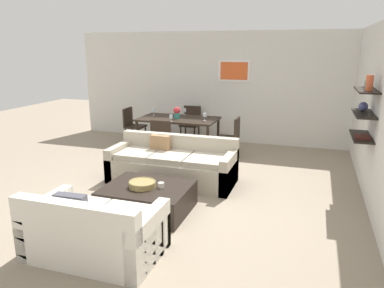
{
  "coord_description": "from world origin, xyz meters",
  "views": [
    {
      "loc": [
        2.14,
        -5.46,
        2.3
      ],
      "look_at": [
        0.26,
        0.2,
        0.75
      ],
      "focal_mm": 34.64,
      "sensor_mm": 36.0,
      "label": 1
    }
  ],
  "objects_px": {
    "coffee_table": "(147,199)",
    "centerpiece_vase": "(177,112)",
    "loveseat_white": "(94,232)",
    "sofa_beige": "(173,165)",
    "decorative_bowl": "(142,184)",
    "dining_chair_foot": "(163,137)",
    "wine_glass_foot": "(171,117)",
    "wine_glass_head": "(185,110)",
    "candle_jar": "(161,185)",
    "apple_on_coffee_table": "(133,184)",
    "wine_glass_right_near": "(205,115)",
    "dining_chair_head": "(191,121)",
    "dining_chair_right_near": "(232,135)",
    "dining_table": "(178,121)",
    "dining_chair_left_far": "(132,123)",
    "wine_glass_left_far": "(154,110)"
  },
  "relations": [
    {
      "from": "decorative_bowl",
      "to": "dining_chair_foot",
      "type": "height_order",
      "value": "dining_chair_foot"
    },
    {
      "from": "wine_glass_right_near",
      "to": "dining_chair_left_far",
      "type": "bearing_deg",
      "value": 169.81
    },
    {
      "from": "centerpiece_vase",
      "to": "wine_glass_left_far",
      "type": "bearing_deg",
      "value": 166.32
    },
    {
      "from": "candle_jar",
      "to": "sofa_beige",
      "type": "bearing_deg",
      "value": 104.08
    },
    {
      "from": "wine_glass_foot",
      "to": "wine_glass_left_far",
      "type": "bearing_deg",
      "value": 139.38
    },
    {
      "from": "loveseat_white",
      "to": "dining_chair_left_far",
      "type": "distance_m",
      "value": 5.17
    },
    {
      "from": "loveseat_white",
      "to": "sofa_beige",
      "type": "bearing_deg",
      "value": 90.84
    },
    {
      "from": "wine_glass_foot",
      "to": "wine_glass_head",
      "type": "relative_size",
      "value": 0.96
    },
    {
      "from": "dining_table",
      "to": "decorative_bowl",
      "type": "bearing_deg",
      "value": -78.31
    },
    {
      "from": "loveseat_white",
      "to": "wine_glass_head",
      "type": "relative_size",
      "value": 9.37
    },
    {
      "from": "sofa_beige",
      "to": "wine_glass_foot",
      "type": "xyz_separation_m",
      "value": [
        -0.63,
        1.55,
        0.56
      ]
    },
    {
      "from": "coffee_table",
      "to": "dining_chair_right_near",
      "type": "distance_m",
      "value": 3.11
    },
    {
      "from": "decorative_bowl",
      "to": "dining_chair_left_far",
      "type": "height_order",
      "value": "dining_chair_left_far"
    },
    {
      "from": "loveseat_white",
      "to": "apple_on_coffee_table",
      "type": "bearing_deg",
      "value": 95.72
    },
    {
      "from": "wine_glass_head",
      "to": "centerpiece_vase",
      "type": "relative_size",
      "value": 0.61
    },
    {
      "from": "coffee_table",
      "to": "dining_chair_head",
      "type": "height_order",
      "value": "dining_chair_head"
    },
    {
      "from": "sofa_beige",
      "to": "wine_glass_right_near",
      "type": "distance_m",
      "value": 1.96
    },
    {
      "from": "wine_glass_foot",
      "to": "centerpiece_vase",
      "type": "bearing_deg",
      "value": 92.59
    },
    {
      "from": "candle_jar",
      "to": "wine_glass_right_near",
      "type": "distance_m",
      "value": 3.17
    },
    {
      "from": "dining_chair_foot",
      "to": "dining_table",
      "type": "bearing_deg",
      "value": 90.0
    },
    {
      "from": "sofa_beige",
      "to": "wine_glass_right_near",
      "type": "xyz_separation_m",
      "value": [
        0.03,
        1.87,
        0.58
      ]
    },
    {
      "from": "dining_table",
      "to": "wine_glass_right_near",
      "type": "bearing_deg",
      "value": -10.65
    },
    {
      "from": "dining_table",
      "to": "wine_glass_foot",
      "type": "relative_size",
      "value": 11.79
    },
    {
      "from": "coffee_table",
      "to": "loveseat_white",
      "type": "bearing_deg",
      "value": -93.08
    },
    {
      "from": "coffee_table",
      "to": "dining_chair_foot",
      "type": "relative_size",
      "value": 1.37
    },
    {
      "from": "dining_table",
      "to": "dining_chair_right_near",
      "type": "relative_size",
      "value": 2.02
    },
    {
      "from": "decorative_bowl",
      "to": "wine_glass_foot",
      "type": "distance_m",
      "value": 2.98
    },
    {
      "from": "coffee_table",
      "to": "wine_glass_left_far",
      "type": "xyz_separation_m",
      "value": [
        -1.4,
        3.4,
        0.7
      ]
    },
    {
      "from": "loveseat_white",
      "to": "dining_chair_right_near",
      "type": "distance_m",
      "value": 4.37
    },
    {
      "from": "dining_chair_right_near",
      "to": "dining_chair_left_far",
      "type": "bearing_deg",
      "value": 170.05
    },
    {
      "from": "sofa_beige",
      "to": "wine_glass_head",
      "type": "bearing_deg",
      "value": 104.5
    },
    {
      "from": "apple_on_coffee_table",
      "to": "dining_chair_foot",
      "type": "distance_m",
      "value": 2.5
    },
    {
      "from": "sofa_beige",
      "to": "dining_chair_foot",
      "type": "bearing_deg",
      "value": 120.25
    },
    {
      "from": "dining_table",
      "to": "wine_glass_head",
      "type": "distance_m",
      "value": 0.48
    },
    {
      "from": "loveseat_white",
      "to": "wine_glass_foot",
      "type": "height_order",
      "value": "wine_glass_foot"
    },
    {
      "from": "decorative_bowl",
      "to": "wine_glass_head",
      "type": "relative_size",
      "value": 2.45
    },
    {
      "from": "loveseat_white",
      "to": "wine_glass_right_near",
      "type": "bearing_deg",
      "value": 90.04
    },
    {
      "from": "coffee_table",
      "to": "centerpiece_vase",
      "type": "xyz_separation_m",
      "value": [
        -0.76,
        3.24,
        0.7
      ]
    },
    {
      "from": "coffee_table",
      "to": "wine_glass_right_near",
      "type": "distance_m",
      "value": 3.22
    },
    {
      "from": "apple_on_coffee_table",
      "to": "dining_chair_head",
      "type": "bearing_deg",
      "value": 97.34
    },
    {
      "from": "coffee_table",
      "to": "apple_on_coffee_table",
      "type": "relative_size",
      "value": 16.56
    },
    {
      "from": "dining_chair_right_near",
      "to": "centerpiece_vase",
      "type": "relative_size",
      "value": 3.38
    },
    {
      "from": "wine_glass_foot",
      "to": "wine_glass_head",
      "type": "bearing_deg",
      "value": 90.0
    },
    {
      "from": "wine_glass_left_far",
      "to": "dining_chair_head",
      "type": "bearing_deg",
      "value": 49.78
    },
    {
      "from": "dining_table",
      "to": "sofa_beige",
      "type": "bearing_deg",
      "value": -72.44
    },
    {
      "from": "sofa_beige",
      "to": "coffee_table",
      "type": "relative_size",
      "value": 1.81
    },
    {
      "from": "loveseat_white",
      "to": "apple_on_coffee_table",
      "type": "distance_m",
      "value": 1.2
    },
    {
      "from": "candle_jar",
      "to": "centerpiece_vase",
      "type": "xyz_separation_m",
      "value": [
        -0.96,
        3.22,
        0.47
      ]
    },
    {
      "from": "sofa_beige",
      "to": "candle_jar",
      "type": "bearing_deg",
      "value": -75.92
    },
    {
      "from": "dining_chair_foot",
      "to": "dining_chair_right_near",
      "type": "relative_size",
      "value": 1.0
    }
  ]
}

